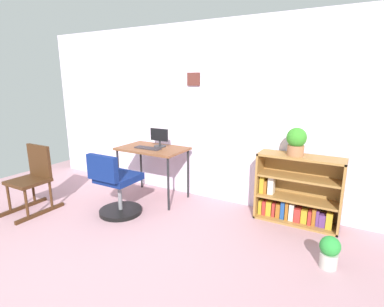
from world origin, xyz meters
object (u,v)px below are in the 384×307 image
office_chair (116,188)px  desk (153,152)px  monitor (159,138)px  rocking_chair (33,178)px  potted_plant_on_shelf (296,141)px  potted_plant_floor (329,251)px  bookshelf_low (296,193)px  keyboard (148,148)px

office_chair → desk: bearing=85.0°
monitor → rocking_chair: 1.66m
monitor → potted_plant_on_shelf: size_ratio=0.87×
office_chair → potted_plant_floor: office_chair is taller
desk → potted_plant_floor: desk is taller
potted_plant_floor → potted_plant_on_shelf: bearing=123.4°
monitor → office_chair: monitor is taller
rocking_chair → bookshelf_low: bearing=24.0°
office_chair → potted_plant_floor: bearing=2.9°
monitor → rocking_chair: (-1.11, -1.16, -0.42)m
office_chair → bookshelf_low: bookshelf_low is taller
potted_plant_on_shelf → monitor: bearing=-177.0°
desk → potted_plant_floor: bearing=-13.3°
potted_plant_on_shelf → rocking_chair: bearing=-156.5°
monitor → bookshelf_low: size_ratio=0.29×
keyboard → potted_plant_floor: 2.43m
monitor → bookshelf_low: (1.81, 0.15, -0.50)m
potted_plant_on_shelf → office_chair: bearing=-155.5°
office_chair → potted_plant_on_shelf: bearing=24.5°
monitor → potted_plant_on_shelf: 1.78m
keyboard → office_chair: 0.70m
rocking_chair → potted_plant_on_shelf: potted_plant_on_shelf is taller
monitor → potted_plant_on_shelf: (1.77, 0.09, 0.11)m
desk → rocking_chair: size_ratio=1.10×
potted_plant_on_shelf → potted_plant_floor: potted_plant_on_shelf is taller
desk → office_chair: 0.74m
keyboard → potted_plant_on_shelf: (1.83, 0.27, 0.23)m
monitor → potted_plant_on_shelf: bearing=3.0°
rocking_chair → potted_plant_on_shelf: size_ratio=2.63×
bookshelf_low → office_chair: bearing=-154.7°
rocking_chair → potted_plant_floor: rocking_chair is taller
desk → monitor: 0.22m
keyboard → potted_plant_floor: size_ratio=1.25×
monitor → office_chair: (-0.11, -0.76, -0.50)m
office_chair → keyboard: bearing=85.6°
keyboard → bookshelf_low: size_ratio=0.40×
monitor → potted_plant_on_shelf: potted_plant_on_shelf is taller
rocking_chair → bookshelf_low: rocking_chair is taller
keyboard → potted_plant_floor: keyboard is taller
keyboard → office_chair: office_chair is taller
keyboard → rocking_chair: size_ratio=0.45×
desk → bookshelf_low: bearing=7.4°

